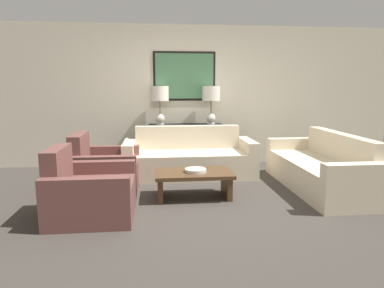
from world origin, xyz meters
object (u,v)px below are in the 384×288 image
(table_lamp_left, at_px, (160,98))
(armchair_near_back_wall, at_px, (104,170))
(console_table, at_px, (186,145))
(table_lamp_right, at_px, (211,98))
(couch_by_back_wall, at_px, (189,159))
(couch_by_side, at_px, (321,170))
(coffee_table, at_px, (194,179))
(decorative_bowl, at_px, (196,170))
(armchair_near_camera, at_px, (89,193))

(table_lamp_left, bearing_deg, armchair_near_back_wall, -123.66)
(console_table, relative_size, table_lamp_right, 1.95)
(armchair_near_back_wall, bearing_deg, console_table, 44.04)
(table_lamp_left, relative_size, couch_by_back_wall, 0.33)
(couch_by_side, bearing_deg, table_lamp_right, 130.61)
(table_lamp_left, distance_m, coffee_table, 2.17)
(coffee_table, relative_size, decorative_bowl, 3.57)
(console_table, distance_m, armchair_near_camera, 2.77)
(table_lamp_left, distance_m, couch_by_back_wall, 1.32)
(couch_by_side, bearing_deg, couch_by_back_wall, 153.15)
(armchair_near_camera, bearing_deg, couch_by_back_wall, 52.32)
(decorative_bowl, bearing_deg, armchair_near_back_wall, 155.97)
(coffee_table, relative_size, armchair_near_camera, 1.09)
(table_lamp_right, distance_m, armchair_near_back_wall, 2.46)
(couch_by_side, xyz_separation_m, decorative_bowl, (-1.91, -0.25, 0.10))
(couch_by_side, distance_m, armchair_near_camera, 3.32)
(table_lamp_right, relative_size, couch_by_side, 0.33)
(console_table, relative_size, coffee_table, 1.33)
(couch_by_back_wall, distance_m, couch_by_side, 2.11)
(console_table, bearing_deg, couch_by_side, -41.03)
(console_table, distance_m, coffee_table, 1.87)
(couch_by_back_wall, bearing_deg, table_lamp_right, 55.09)
(couch_by_back_wall, bearing_deg, armchair_near_back_wall, -155.44)
(couch_by_back_wall, height_order, armchair_near_camera, armchair_near_camera)
(table_lamp_left, distance_m, armchair_near_back_wall, 1.87)
(decorative_bowl, bearing_deg, table_lamp_left, 103.40)
(coffee_table, bearing_deg, decorative_bowl, -46.02)
(couch_by_side, bearing_deg, coffee_table, -173.39)
(coffee_table, distance_m, armchair_near_camera, 1.41)
(console_table, bearing_deg, armchair_near_camera, -118.99)
(armchair_near_back_wall, bearing_deg, table_lamp_right, 35.49)
(couch_by_side, height_order, armchair_near_back_wall, armchair_near_back_wall)
(table_lamp_right, relative_size, coffee_table, 0.68)
(table_lamp_right, bearing_deg, console_table, -180.00)
(table_lamp_left, xyz_separation_m, couch_by_back_wall, (0.48, -0.68, -1.02))
(table_lamp_left, relative_size, armchair_near_camera, 0.74)
(console_table, distance_m, armchair_near_back_wall, 1.87)
(table_lamp_right, bearing_deg, decorative_bowl, -105.06)
(decorative_bowl, distance_m, armchair_near_camera, 1.42)
(armchair_near_back_wall, bearing_deg, armchair_near_camera, -90.00)
(table_lamp_left, xyz_separation_m, armchair_near_camera, (-0.86, -2.42, -1.02))
(console_table, relative_size, couch_by_side, 0.64)
(couch_by_back_wall, distance_m, armchair_near_camera, 2.19)
(table_lamp_left, height_order, table_lamp_right, same)
(table_lamp_right, relative_size, armchair_near_camera, 0.74)
(decorative_bowl, xyz_separation_m, armchair_near_back_wall, (-1.31, 0.59, -0.11))
(couch_by_side, bearing_deg, armchair_near_back_wall, 174.00)
(table_lamp_left, bearing_deg, decorative_bowl, -76.60)
(decorative_bowl, bearing_deg, couch_by_back_wall, 88.61)
(decorative_bowl, height_order, armchair_near_back_wall, armchair_near_back_wall)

